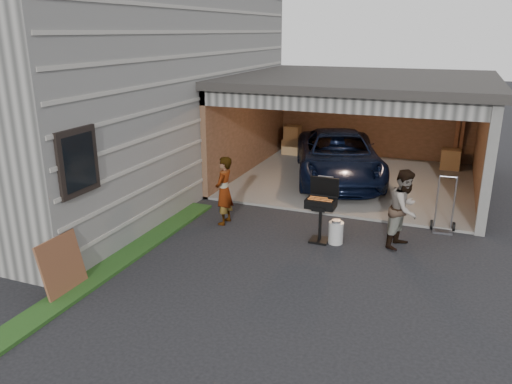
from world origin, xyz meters
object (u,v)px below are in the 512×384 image
man (404,209)px  propane_tank (336,233)px  minivan (338,158)px  hand_truck (443,221)px  bbq_grill (321,205)px  woman (224,191)px  plywood_panel (62,266)px

man → propane_tank: bearing=124.0°
minivan → man: 4.47m
man → propane_tank: 1.39m
propane_tank → hand_truck: size_ratio=0.37×
bbq_grill → hand_truck: bbq_grill is taller
minivan → propane_tank: minivan is taller
propane_tank → bbq_grill: bearing=-179.5°
man → hand_truck: bearing=-14.2°
propane_tank → hand_truck: hand_truck is taller
minivan → hand_truck: size_ratio=3.93×
minivan → man: size_ratio=3.05×
minivan → woman: (-1.58, -4.08, 0.09)m
minivan → bbq_grill: size_ratio=3.69×
woman → propane_tank: bearing=85.3°
minivan → man: bearing=-79.1°
man → propane_tank: size_ratio=3.53×
propane_tank → woman: bearing=176.2°
woman → hand_truck: size_ratio=1.25×
man → hand_truck: size_ratio=1.29×
bbq_grill → hand_truck: bearing=32.5°
bbq_grill → man: bearing=12.2°
bbq_grill → propane_tank: size_ratio=2.91×
man → plywood_panel: man is taller
minivan → bbq_grill: 4.29m
woman → hand_truck: bearing=105.0°
bbq_grill → woman: bearing=175.6°
woman → bbq_grill: bearing=84.6°
man → plywood_panel: 6.21m
man → bbq_grill: bearing=121.1°
plywood_panel → hand_truck: (5.58, 4.98, -0.24)m
woman → propane_tank: (2.50, -0.17, -0.53)m
woman → man: size_ratio=0.97×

